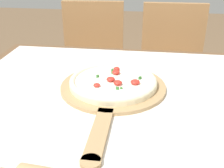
{
  "coord_description": "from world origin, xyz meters",
  "views": [
    {
      "loc": [
        0.08,
        -0.78,
        1.19
      ],
      "look_at": [
        -0.03,
        0.05,
        0.78
      ],
      "focal_mm": 45.0,
      "sensor_mm": 36.0,
      "label": 1
    }
  ],
  "objects_px": {
    "pizza_peel": "(112,90)",
    "chair_left": "(93,64)",
    "chair_right": "(171,68)",
    "pizza": "(113,81)"
  },
  "relations": [
    {
      "from": "pizza",
      "to": "chair_left",
      "type": "height_order",
      "value": "chair_left"
    },
    {
      "from": "pizza_peel",
      "to": "chair_right",
      "type": "relative_size",
      "value": 0.66
    },
    {
      "from": "chair_left",
      "to": "chair_right",
      "type": "bearing_deg",
      "value": -4.43
    },
    {
      "from": "pizza_peel",
      "to": "chair_left",
      "type": "distance_m",
      "value": 0.87
    },
    {
      "from": "pizza_peel",
      "to": "pizza",
      "type": "relative_size",
      "value": 1.97
    },
    {
      "from": "pizza_peel",
      "to": "chair_right",
      "type": "height_order",
      "value": "chair_right"
    },
    {
      "from": "chair_right",
      "to": "pizza_peel",
      "type": "bearing_deg",
      "value": -109.18
    },
    {
      "from": "chair_left",
      "to": "chair_right",
      "type": "relative_size",
      "value": 1.0
    },
    {
      "from": "pizza_peel",
      "to": "chair_right",
      "type": "distance_m",
      "value": 0.87
    },
    {
      "from": "pizza",
      "to": "chair_right",
      "type": "relative_size",
      "value": 0.34
    }
  ]
}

